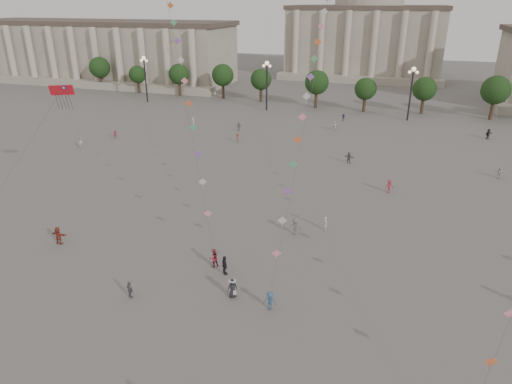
% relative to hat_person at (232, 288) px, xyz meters
% --- Properties ---
extents(ground, '(360.00, 360.00, 0.00)m').
position_rel_hat_person_xyz_m(ground, '(-2.33, -2.79, -0.89)').
color(ground, '#5C5957').
rests_on(ground, ground).
extents(hall_west, '(84.00, 26.22, 17.20)m').
position_rel_hat_person_xyz_m(hall_west, '(-77.33, 91.10, 7.54)').
color(hall_west, gray).
rests_on(hall_west, ground).
extents(hall_central, '(48.30, 34.30, 35.50)m').
position_rel_hat_person_xyz_m(hall_central, '(-2.33, 126.43, 13.34)').
color(hall_central, gray).
rests_on(hall_central, ground).
extents(tree_row, '(137.12, 5.12, 8.00)m').
position_rel_hat_person_xyz_m(tree_row, '(-2.33, 75.21, 4.51)').
color(tree_row, '#34271A').
rests_on(tree_row, ground).
extents(lamp_post_far_west, '(2.00, 0.90, 10.65)m').
position_rel_hat_person_xyz_m(lamp_post_far_west, '(-47.33, 67.21, 6.46)').
color(lamp_post_far_west, '#262628').
rests_on(lamp_post_far_west, ground).
extents(lamp_post_mid_west, '(2.00, 0.90, 10.65)m').
position_rel_hat_person_xyz_m(lamp_post_mid_west, '(-17.33, 67.21, 6.46)').
color(lamp_post_mid_west, '#262628').
rests_on(lamp_post_mid_west, ground).
extents(lamp_post_mid_east, '(2.00, 0.90, 10.65)m').
position_rel_hat_person_xyz_m(lamp_post_mid_east, '(12.67, 67.21, 6.46)').
color(lamp_post_mid_east, '#262628').
rests_on(lamp_post_mid_east, ground).
extents(person_crowd_0, '(0.91, 0.39, 1.55)m').
position_rel_hat_person_xyz_m(person_crowd_0, '(0.30, 62.68, -0.11)').
color(person_crowd_0, navy).
rests_on(person_crowd_0, ground).
extents(person_crowd_1, '(0.95, 1.06, 1.79)m').
position_rel_hat_person_xyz_m(person_crowd_1, '(-38.48, 30.94, 0.01)').
color(person_crowd_1, silver).
rests_on(person_crowd_1, ground).
extents(person_crowd_2, '(0.78, 1.07, 1.49)m').
position_rel_hat_person_xyz_m(person_crowd_2, '(-36.27, 37.48, -0.14)').
color(person_crowd_2, maroon).
rests_on(person_crowd_2, ground).
extents(person_crowd_4, '(1.54, 1.34, 1.68)m').
position_rel_hat_person_xyz_m(person_crowd_4, '(-0.25, 54.99, -0.05)').
color(person_crowd_4, silver).
rests_on(person_crowd_4, ground).
extents(person_crowd_6, '(1.27, 0.80, 1.88)m').
position_rel_hat_person_xyz_m(person_crowd_6, '(2.39, 12.13, 0.05)').
color(person_crowd_6, '#5C5B60').
rests_on(person_crowd_6, ground).
extents(person_crowd_7, '(1.54, 0.79, 1.59)m').
position_rel_hat_person_xyz_m(person_crowd_7, '(25.25, 36.91, -0.09)').
color(person_crowd_7, silver).
rests_on(person_crowd_7, ground).
extents(person_crowd_8, '(1.29, 1.10, 1.73)m').
position_rel_hat_person_xyz_m(person_crowd_8, '(11.09, 26.88, -0.02)').
color(person_crowd_8, '#9D2A37').
rests_on(person_crowd_8, ground).
extents(person_crowd_9, '(1.60, 1.51, 1.80)m').
position_rel_hat_person_xyz_m(person_crowd_9, '(26.41, 57.48, 0.01)').
color(person_crowd_9, black).
rests_on(person_crowd_9, ground).
extents(person_crowd_10, '(0.69, 0.73, 1.68)m').
position_rel_hat_person_xyz_m(person_crowd_10, '(-26.74, 49.33, -0.05)').
color(person_crowd_10, white).
rests_on(person_crowd_10, ground).
extents(person_crowd_12, '(1.68, 0.94, 1.72)m').
position_rel_hat_person_xyz_m(person_crowd_12, '(4.74, 36.82, -0.03)').
color(person_crowd_12, '#5C5C60').
rests_on(person_crowd_12, ground).
extents(person_crowd_13, '(0.52, 0.64, 1.52)m').
position_rel_hat_person_xyz_m(person_crowd_13, '(5.19, 14.23, -0.13)').
color(person_crowd_13, silver).
rests_on(person_crowd_13, ground).
extents(person_crowd_16, '(1.04, 0.63, 1.66)m').
position_rel_hat_person_xyz_m(person_crowd_16, '(-17.31, 49.08, -0.06)').
color(person_crowd_16, slate).
rests_on(person_crowd_16, ground).
extents(person_crowd_17, '(1.04, 1.20, 1.61)m').
position_rel_hat_person_xyz_m(person_crowd_17, '(-14.87, 41.94, -0.08)').
color(person_crowd_17, brown).
rests_on(person_crowd_17, ground).
extents(tourist_1, '(1.04, 1.10, 1.83)m').
position_rel_hat_person_xyz_m(tourist_1, '(-1.85, 2.95, 0.03)').
color(tourist_1, black).
rests_on(tourist_1, ground).
extents(tourist_2, '(1.74, 0.57, 1.87)m').
position_rel_hat_person_xyz_m(tourist_2, '(-19.72, 2.97, 0.05)').
color(tourist_2, brown).
rests_on(tourist_2, ground).
extents(tourist_3, '(0.97, 0.72, 1.53)m').
position_rel_hat_person_xyz_m(tourist_3, '(-7.95, -2.69, -0.12)').
color(tourist_3, '#5E5D62').
rests_on(tourist_3, ground).
extents(kite_flyer_0, '(1.09, 1.08, 1.77)m').
position_rel_hat_person_xyz_m(kite_flyer_0, '(-3.28, 3.85, -0.00)').
color(kite_flyer_0, '#9E2B38').
rests_on(kite_flyer_0, ground).
extents(kite_flyer_1, '(1.10, 0.68, 1.64)m').
position_rel_hat_person_xyz_m(kite_flyer_1, '(3.40, -0.67, -0.07)').
color(kite_flyer_1, '#325270').
rests_on(kite_flyer_1, ground).
extents(hat_person, '(0.99, 0.93, 1.70)m').
position_rel_hat_person_xyz_m(hat_person, '(0.00, 0.00, 0.00)').
color(hat_person, black).
rests_on(hat_person, ground).
extents(dragon_kite, '(3.62, 5.94, 17.38)m').
position_rel_hat_person_xyz_m(dragon_kite, '(-20.01, 6.98, 12.95)').
color(dragon_kite, red).
rests_on(dragon_kite, ground).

